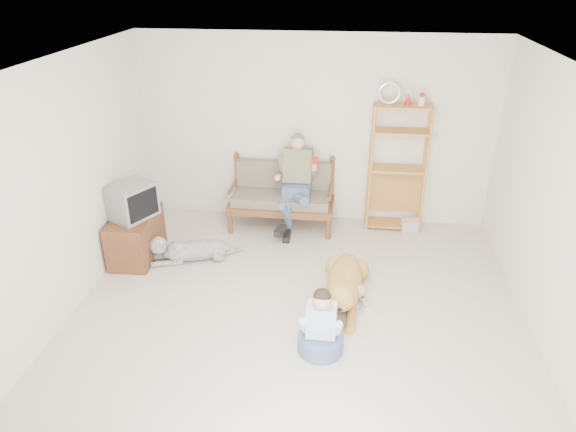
# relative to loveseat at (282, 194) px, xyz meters

# --- Properties ---
(floor) EXTENTS (5.50, 5.50, 0.00)m
(floor) POSITION_rel_loveseat_xyz_m (0.44, -2.44, -0.49)
(floor) COLOR silver
(floor) RESTS_ON ground
(ceiling) EXTENTS (5.50, 5.50, 0.00)m
(ceiling) POSITION_rel_loveseat_xyz_m (0.44, -2.44, 2.21)
(ceiling) COLOR white
(ceiling) RESTS_ON ground
(wall_back) EXTENTS (5.00, 0.00, 5.00)m
(wall_back) POSITION_rel_loveseat_xyz_m (0.44, 0.31, 0.86)
(wall_back) COLOR beige
(wall_back) RESTS_ON ground
(wall_left) EXTENTS (0.00, 5.50, 5.50)m
(wall_left) POSITION_rel_loveseat_xyz_m (-2.06, -2.44, 0.86)
(wall_left) COLOR beige
(wall_left) RESTS_ON ground
(wall_right) EXTENTS (0.00, 5.50, 5.50)m
(wall_right) POSITION_rel_loveseat_xyz_m (2.94, -2.44, 0.86)
(wall_right) COLOR beige
(wall_right) RESTS_ON ground
(loveseat) EXTENTS (1.50, 0.71, 0.95)m
(loveseat) POSITION_rel_loveseat_xyz_m (0.00, 0.00, 0.00)
(loveseat) COLOR brown
(loveseat) RESTS_ON ground
(man) EXTENTS (0.53, 0.76, 1.24)m
(man) POSITION_rel_loveseat_xyz_m (0.20, -0.20, 0.16)
(man) COLOR #445C7C
(man) RESTS_ON loveseat
(etagere) EXTENTS (0.81, 0.35, 2.12)m
(etagere) POSITION_rel_loveseat_xyz_m (1.61, 0.11, 0.45)
(etagere) COLOR #BF873C
(etagere) RESTS_ON ground
(book_stack) EXTENTS (0.27, 0.21, 0.16)m
(book_stack) POSITION_rel_loveseat_xyz_m (1.87, 0.03, -0.41)
(book_stack) COLOR silver
(book_stack) RESTS_ON ground
(tv_stand) EXTENTS (0.53, 0.92, 0.60)m
(tv_stand) POSITION_rel_loveseat_xyz_m (-1.78, -1.15, -0.19)
(tv_stand) COLOR brown
(tv_stand) RESTS_ON ground
(crt_tv) EXTENTS (0.62, 0.66, 0.44)m
(crt_tv) POSITION_rel_loveseat_xyz_m (-1.75, -1.16, 0.34)
(crt_tv) COLOR slate
(crt_tv) RESTS_ON tv_stand
(wall_outlet) EXTENTS (0.12, 0.02, 0.08)m
(wall_outlet) POSITION_rel_loveseat_xyz_m (-0.81, 0.30, -0.19)
(wall_outlet) COLOR white
(wall_outlet) RESTS_ON ground
(golden_retriever) EXTENTS (0.47, 1.62, 0.49)m
(golden_retriever) POSITION_rel_loveseat_xyz_m (0.95, -1.80, -0.29)
(golden_retriever) COLOR #C09242
(golden_retriever) RESTS_ON ground
(shaggy_dog) EXTENTS (1.22, 0.58, 0.38)m
(shaggy_dog) POSITION_rel_loveseat_xyz_m (-1.08, -1.16, -0.33)
(shaggy_dog) COLOR beige
(shaggy_dog) RESTS_ON ground
(terrier) EXTENTS (0.36, 0.67, 0.26)m
(terrier) POSITION_rel_loveseat_xyz_m (1.07, -1.72, -0.37)
(terrier) COLOR white
(terrier) RESTS_ON ground
(child) EXTENTS (0.46, 0.46, 0.73)m
(child) POSITION_rel_loveseat_xyz_m (0.73, -2.68, -0.22)
(child) COLOR #445C7C
(child) RESTS_ON ground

